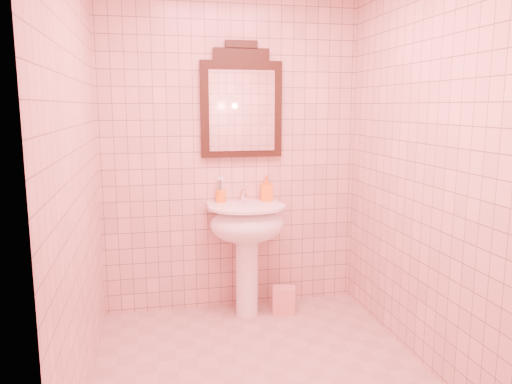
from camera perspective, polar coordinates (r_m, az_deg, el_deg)
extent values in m
plane|color=tan|center=(3.21, 0.83, -20.03)|extent=(2.20, 2.20, 0.00)
cube|color=tan|center=(3.88, -2.80, 4.65)|extent=(2.00, 0.02, 2.50)
cylinder|color=white|center=(3.87, -1.05, -9.02)|extent=(0.17, 0.17, 0.70)
ellipsoid|color=white|center=(3.75, -1.00, -3.75)|extent=(0.56, 0.46, 0.28)
cube|color=white|center=(3.88, -1.48, -1.54)|extent=(0.56, 0.15, 0.05)
cylinder|color=white|center=(3.72, -1.01, -1.72)|extent=(0.58, 0.58, 0.02)
cylinder|color=white|center=(3.87, -1.49, -0.45)|extent=(0.04, 0.04, 0.09)
cylinder|color=white|center=(3.81, -1.34, -0.07)|extent=(0.02, 0.10, 0.02)
cylinder|color=white|center=(3.76, -1.19, -0.50)|extent=(0.02, 0.02, 0.04)
cube|color=white|center=(3.87, -1.52, 0.38)|extent=(0.02, 0.07, 0.01)
cube|color=black|center=(3.85, -1.67, 9.41)|extent=(0.62, 0.05, 0.73)
cube|color=black|center=(3.87, -1.70, 15.46)|extent=(0.42, 0.05, 0.09)
cube|color=black|center=(3.88, -1.71, 16.49)|extent=(0.24, 0.05, 0.06)
cube|color=white|center=(3.83, -1.59, 9.25)|extent=(0.50, 0.01, 0.60)
cylinder|color=orange|center=(3.86, -4.05, -0.50)|extent=(0.08, 0.08, 0.09)
cylinder|color=silver|center=(3.85, -3.80, 0.09)|extent=(0.01, 0.01, 0.17)
cylinder|color=#338CD8|center=(3.87, -4.01, 0.12)|extent=(0.01, 0.01, 0.17)
cylinder|color=#E5334C|center=(3.86, -4.28, 0.10)|extent=(0.01, 0.01, 0.17)
cylinder|color=#3FBF59|center=(3.84, -4.23, 0.05)|extent=(0.01, 0.01, 0.17)
cylinder|color=#D8CC4C|center=(3.83, -3.94, 0.05)|extent=(0.01, 0.01, 0.17)
imported|color=orange|center=(3.90, 1.19, 0.42)|extent=(0.10, 0.10, 0.20)
cube|color=pink|center=(3.98, 3.20, -12.23)|extent=(0.20, 0.16, 0.21)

